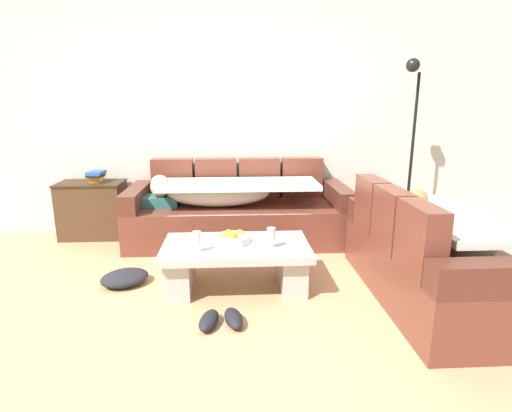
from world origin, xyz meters
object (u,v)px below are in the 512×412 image
Objects in this scene: couch_near_window at (433,257)px; crumpled_garment at (125,278)px; wine_glass_near_left at (197,238)px; couch_along_wall at (235,212)px; open_magazine at (258,241)px; coffee_table at (236,260)px; side_cabinet at (93,210)px; pair_of_shoes at (221,319)px; fruit_bowl at (232,238)px; book_stack_on_cabinet at (96,176)px; floor_lamp at (410,140)px; wine_glass_near_right at (271,234)px.

crumpled_garment is at bearing 81.56° from couch_near_window.
couch_near_window is 10.74× the size of wine_glass_near_left.
crumpled_garment is at bearing -130.52° from couch_along_wall.
open_magazine is at bearing 23.51° from wine_glass_near_left.
couch_along_wall is at bearing 89.88° from coffee_table.
pair_of_shoes is (1.51, -2.05, -0.28)m from side_cabinet.
coffee_table reaches higher than crumpled_garment.
couch_along_wall reaches higher than fruit_bowl.
pair_of_shoes is (-0.29, -0.65, -0.34)m from open_magazine.
couch_along_wall is 10.20× the size of book_stack_on_cabinet.
crumpled_garment is at bearing -159.60° from floor_lamp.
couch_near_window is 1.60m from fruit_bowl.
side_cabinet is at bearing 175.46° from floor_lamp.
side_cabinet reaches higher than wine_glass_near_left.
floor_lamp reaches higher than coffee_table.
wine_glass_near_right is 0.23× the size of side_cabinet.
crumpled_garment is at bearing 174.84° from fruit_bowl.
fruit_bowl is at bearing 137.44° from coffee_table.
side_cabinet is at bearing 129.36° from wine_glass_near_left.
pair_of_shoes is at bearing -111.77° from open_magazine.
fruit_bowl reaches higher than crumpled_garment.
crumpled_garment is (-1.23, 0.21, -0.44)m from wine_glass_near_right.
couch_along_wall is 8.53× the size of open_magazine.
floor_lamp is at bearing -4.54° from side_cabinet.
pair_of_shoes is at bearing -97.58° from fruit_bowl.
wine_glass_near_right is (0.58, 0.06, 0.00)m from wine_glass_near_left.
crumpled_garment is at bearing -65.85° from book_stack_on_cabinet.
couch_along_wall is 1.49m from crumpled_garment.
wine_glass_near_left is at bearing -148.82° from floor_lamp.
coffee_table is at bearing -163.37° from open_magazine.
coffee_table is 0.39m from wine_glass_near_right.
couch_near_window reaches higher than wine_glass_near_left.
couch_near_window reaches higher than coffee_table.
wine_glass_near_left is 0.48× the size of pair_of_shoes.
book_stack_on_cabinet is (-1.83, 1.56, 0.21)m from wine_glass_near_right.
couch_near_window is at bearing -9.62° from coffee_table.
fruit_bowl is at bearing 82.42° from pair_of_shoes.
side_cabinet is 0.39m from book_stack_on_cabinet.
coffee_table is at bearing -90.12° from couch_along_wall.
book_stack_on_cabinet is (-1.56, 0.23, 0.38)m from couch_along_wall.
book_stack_on_cabinet is (-1.53, 1.43, 0.28)m from fruit_bowl.
couch_near_window is at bearing -28.37° from side_cabinet.
couch_near_window reaches higher than side_cabinet.
couch_near_window is at bearing -43.99° from couch_along_wall.
wine_glass_near_right is at bearing -40.31° from book_stack_on_cabinet.
coffee_table is at bearing 160.16° from wine_glass_near_right.
couch_along_wall is 1.99× the size of coffee_table.
floor_lamp is at bearing 20.40° from crumpled_garment.
couch_along_wall is 8.53× the size of fruit_bowl.
wine_glass_near_left reaches higher than fruit_bowl.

